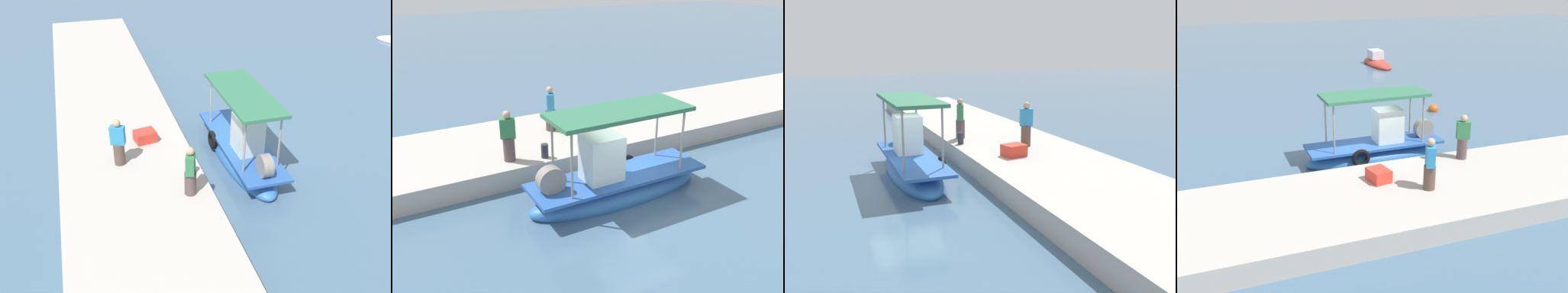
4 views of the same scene
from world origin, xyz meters
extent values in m
plane|color=slate|center=(0.00, 0.00, 0.00)|extent=(120.00, 120.00, 0.00)
cube|color=#B6AFA6|center=(0.00, -4.57, 0.35)|extent=(36.00, 4.73, 0.70)
ellipsoid|color=#336FBB|center=(0.45, -0.29, 0.14)|extent=(5.79, 1.65, 0.99)
cube|color=#2D5CAE|center=(0.45, -0.29, 0.69)|extent=(5.56, 1.65, 0.10)
cube|color=silver|center=(1.03, -0.29, 1.37)|extent=(1.10, 0.90, 1.46)
cylinder|color=gray|center=(2.30, 0.33, 1.65)|extent=(0.07, 0.07, 2.03)
cylinder|color=gray|center=(2.30, -0.91, 1.65)|extent=(0.07, 0.07, 2.03)
cylinder|color=gray|center=(-1.40, 0.34, 1.65)|extent=(0.07, 0.07, 2.03)
cylinder|color=gray|center=(-1.40, -0.90, 1.65)|extent=(0.07, 0.07, 2.03)
cube|color=#337854|center=(0.45, -0.29, 2.72)|extent=(4.21, 1.66, 0.12)
torus|color=black|center=(-0.42, -1.13, 0.49)|extent=(0.74, 0.18, 0.74)
cylinder|color=gray|center=(2.65, -0.29, 1.09)|extent=(0.80, 0.35, 0.80)
cylinder|color=brown|center=(0.60, -4.83, 1.10)|extent=(0.49, 0.49, 0.80)
cube|color=#2C8CC9|center=(0.60, -4.83, 1.83)|extent=(0.42, 0.55, 0.66)
sphere|color=tan|center=(0.60, -4.83, 2.29)|extent=(0.26, 0.26, 0.26)
cylinder|color=brown|center=(2.93, -2.93, 1.09)|extent=(0.49, 0.49, 0.79)
cube|color=#337B48|center=(2.93, -2.93, 1.81)|extent=(0.54, 0.42, 0.65)
sphere|color=tan|center=(2.93, -2.93, 2.26)|extent=(0.26, 0.26, 0.26)
cylinder|color=#2D2D33|center=(1.84, -2.57, 0.94)|extent=(0.24, 0.24, 0.47)
cube|color=red|center=(-0.69, -3.71, 0.91)|extent=(0.74, 0.87, 0.42)
camera|label=1|loc=(13.98, -5.90, 9.33)|focal=41.44mm
camera|label=2|loc=(6.82, 9.35, 6.52)|focal=39.20mm
camera|label=3|loc=(-14.13, 2.75, 4.46)|focal=39.74mm
camera|label=4|loc=(-5.71, -16.52, 7.10)|focal=41.83mm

